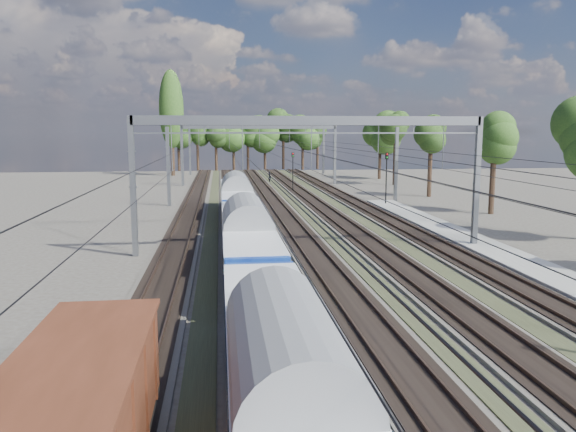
{
  "coord_description": "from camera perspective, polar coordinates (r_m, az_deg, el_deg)",
  "views": [
    {
      "loc": [
        -5.96,
        -6.51,
        7.99
      ],
      "look_at": [
        -1.82,
        27.68,
        2.8
      ],
      "focal_mm": 35.0,
      "sensor_mm": 36.0,
      "label": 1
    }
  ],
  "objects": [
    {
      "name": "emu_train",
      "position": [
        31.93,
        -4.17,
        -1.51
      ],
      "size": [
        2.81,
        59.39,
        4.1
      ],
      "color": "black",
      "rests_on": "ground"
    },
    {
      "name": "platform",
      "position": [
        32.97,
        26.53,
        -6.11
      ],
      "size": [
        3.0,
        70.0,
        0.3
      ],
      "primitive_type": "cube",
      "color": "gray",
      "rests_on": "ground"
    },
    {
      "name": "track_bed",
      "position": [
        52.45,
        -0.3,
        -0.08
      ],
      "size": [
        21.0,
        130.0,
        0.34
      ],
      "color": "#47423A",
      "rests_on": "ground"
    },
    {
      "name": "signal_near",
      "position": [
        74.98,
        0.5,
        5.0
      ],
      "size": [
        0.36,
        0.33,
        5.25
      ],
      "rotation": [
        0.0,
        0.0,
        0.22
      ],
      "color": "black",
      "rests_on": "ground"
    },
    {
      "name": "poplar",
      "position": [
        104.93,
        -11.77,
        10.52
      ],
      "size": [
        4.4,
        4.4,
        19.04
      ],
      "color": "black",
      "rests_on": "ground"
    },
    {
      "name": "catenary",
      "position": [
        59.55,
        -0.84,
        7.04
      ],
      "size": [
        25.65,
        130.0,
        9.0
      ],
      "color": "slate",
      "rests_on": "ground"
    },
    {
      "name": "tree_belt",
      "position": [
        100.36,
        0.17,
        8.55
      ],
      "size": [
        40.4,
        99.26,
        11.53
      ],
      "color": "black",
      "rests_on": "ground"
    },
    {
      "name": "worker",
      "position": [
        89.18,
        -1.87,
        4.01
      ],
      "size": [
        0.59,
        0.75,
        1.81
      ],
      "primitive_type": "imported",
      "rotation": [
        0.0,
        0.0,
        1.83
      ],
      "color": "black",
      "rests_on": "ground"
    },
    {
      "name": "signal_far",
      "position": [
        61.32,
        9.97,
        4.38
      ],
      "size": [
        0.41,
        0.38,
        5.76
      ],
      "rotation": [
        0.0,
        0.0,
        -0.34
      ],
      "color": "black",
      "rests_on": "ground"
    }
  ]
}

